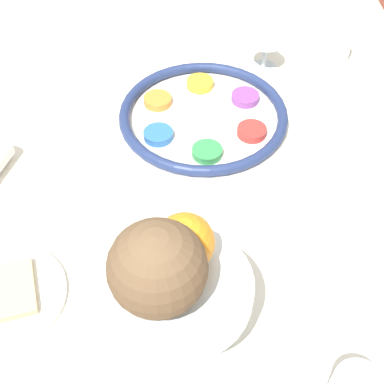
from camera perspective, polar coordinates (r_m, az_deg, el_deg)
The scene contains 11 objects.
ground_plane at distance 1.55m, azimuth -1.48°, elevation -17.83°, with size 8.00×8.00×0.00m, color brown.
dining_table at distance 1.22m, azimuth -1.82°, elevation -10.69°, with size 1.30×1.05×0.75m.
seder_plate at distance 1.01m, azimuth 0.98°, elevation 8.08°, with size 0.32×0.32×0.03m.
wine_glass at distance 1.12m, azimuth 7.83°, elevation 16.68°, with size 0.07×0.07×0.13m.
fruit_stand at distance 0.68m, azimuth -1.47°, elevation -10.89°, with size 0.18×0.18×0.11m.
orange_fruit at distance 0.64m, azimuth -1.17°, elevation -5.44°, with size 0.07×0.07×0.07m.
coconut at distance 0.60m, azimuth -4.11°, elevation -8.12°, with size 0.11×0.11×0.11m.
bread_plate at distance 0.82m, azimuth -19.73°, elevation -10.33°, with size 0.18×0.18×0.02m.
cup_mid at distance 1.20m, azimuth 14.85°, elevation 14.80°, with size 0.06×0.06×0.07m.
fork_left at distance 1.09m, azimuth 14.86°, elevation 9.03°, with size 0.04×0.16×0.01m.
fork_right at distance 1.07m, azimuth 15.22°, elevation 8.01°, with size 0.04×0.16×0.01m.
Camera 1 is at (0.63, 0.00, 1.42)m, focal length 50.00 mm.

